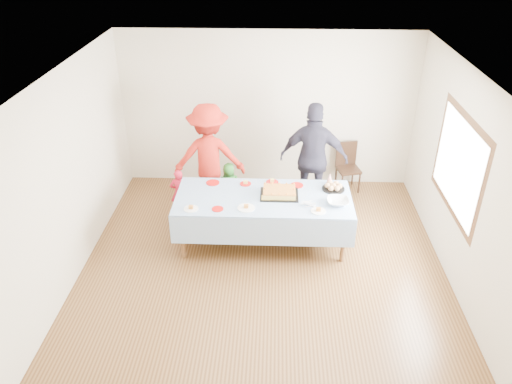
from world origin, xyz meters
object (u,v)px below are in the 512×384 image
(dining_chair, at_px, (347,164))
(adult_left, at_px, (209,157))
(party_table, at_px, (263,200))
(birthday_cake, at_px, (279,192))

(dining_chair, bearing_deg, adult_left, -177.02)
(party_table, distance_m, dining_chair, 2.27)
(party_table, bearing_deg, dining_chair, 50.90)
(party_table, relative_size, dining_chair, 2.94)
(birthday_cake, bearing_deg, dining_chair, 54.64)
(dining_chair, bearing_deg, party_table, -142.59)
(birthday_cake, bearing_deg, party_table, -164.83)
(adult_left, bearing_deg, birthday_cake, 133.49)
(party_table, bearing_deg, adult_left, 130.37)
(adult_left, bearing_deg, party_table, 125.49)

